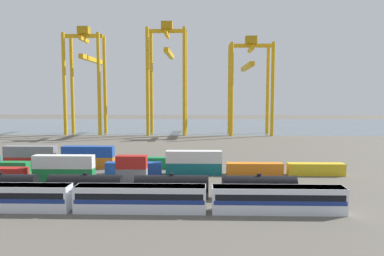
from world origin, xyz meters
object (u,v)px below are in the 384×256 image
(shipping_container_8, at_px, (15,168))
(gantry_crane_east, at_px, (250,75))
(gantry_crane_central, at_px, (168,67))
(gantry_crane_west, at_px, (87,70))
(shipping_container_9, at_px, (74,168))
(shipping_container_18, at_px, (88,162))
(passenger_train, at_px, (141,197))
(freight_tank_row, at_px, (86,186))
(shipping_container_13, at_px, (255,169))
(shipping_container_11, at_px, (194,169))

(shipping_container_8, height_order, gantry_crane_east, gantry_crane_east)
(gantry_crane_central, bearing_deg, gantry_crane_west, 179.65)
(shipping_container_9, bearing_deg, shipping_container_8, 180.00)
(shipping_container_18, bearing_deg, passenger_train, -61.02)
(shipping_container_18, height_order, gantry_crane_central, gantry_crane_central)
(freight_tank_row, xyz_separation_m, shipping_container_13, (31.11, 18.17, -0.64))
(passenger_train, height_order, shipping_container_18, passenger_train)
(gantry_crane_central, bearing_deg, shipping_container_8, -106.92)
(shipping_container_13, xyz_separation_m, gantry_crane_west, (-63.17, 85.50, 27.09))
(passenger_train, relative_size, shipping_container_8, 9.89)
(freight_tank_row, distance_m, shipping_container_18, 25.82)
(passenger_train, bearing_deg, gantry_crane_central, 93.23)
(shipping_container_8, xyz_separation_m, gantry_crane_east, (62.39, 86.08, 24.87))
(shipping_container_9, height_order, gantry_crane_east, gantry_crane_east)
(gantry_crane_central, bearing_deg, passenger_train, -86.77)
(passenger_train, bearing_deg, freight_tank_row, 144.45)
(shipping_container_18, bearing_deg, freight_tank_row, -73.60)
(freight_tank_row, relative_size, shipping_container_13, 5.85)
(gantry_crane_west, distance_m, gantry_crane_east, 72.91)
(shipping_container_9, height_order, gantry_crane_central, gantry_crane_central)
(freight_tank_row, bearing_deg, shipping_container_18, 106.40)
(passenger_train, height_order, shipping_container_13, passenger_train)
(gantry_crane_east, bearing_deg, passenger_train, -105.10)
(gantry_crane_east, bearing_deg, gantry_crane_central, -178.74)
(shipping_container_11, height_order, shipping_container_13, same)
(gantry_crane_east, bearing_deg, shipping_container_11, -104.88)
(shipping_container_13, height_order, gantry_crane_west, gantry_crane_west)
(shipping_container_9, relative_size, shipping_container_11, 0.50)
(shipping_container_8, height_order, gantry_crane_west, gantry_crane_west)
(freight_tank_row, xyz_separation_m, shipping_container_18, (-7.29, 24.77, -0.64))
(freight_tank_row, height_order, shipping_container_11, freight_tank_row)
(shipping_container_11, distance_m, gantry_crane_central, 90.92)
(shipping_container_11, bearing_deg, shipping_container_8, 180.00)
(freight_tank_row, height_order, shipping_container_18, freight_tank_row)
(passenger_train, relative_size, shipping_container_18, 4.94)
(shipping_container_11, bearing_deg, freight_tank_row, -134.62)
(passenger_train, distance_m, shipping_container_11, 26.80)
(gantry_crane_west, bearing_deg, shipping_container_11, -59.68)
(passenger_train, xyz_separation_m, shipping_container_9, (-19.04, 25.77, -0.84))
(passenger_train, relative_size, shipping_container_9, 9.89)
(shipping_container_11, xyz_separation_m, gantry_crane_central, (-13.56, 85.28, 28.45))
(shipping_container_18, bearing_deg, shipping_container_13, -9.74)
(shipping_container_8, distance_m, shipping_container_13, 52.68)
(shipping_container_9, relative_size, gantry_crane_west, 0.13)
(passenger_train, xyz_separation_m, gantry_crane_central, (-6.26, 111.05, 27.61))
(freight_tank_row, relative_size, shipping_container_11, 5.85)
(shipping_container_8, bearing_deg, gantry_crane_east, 54.07)
(shipping_container_13, bearing_deg, gantry_crane_west, 126.46)
(shipping_container_13, bearing_deg, shipping_container_9, 180.00)
(gantry_crane_west, bearing_deg, shipping_container_18, -72.57)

